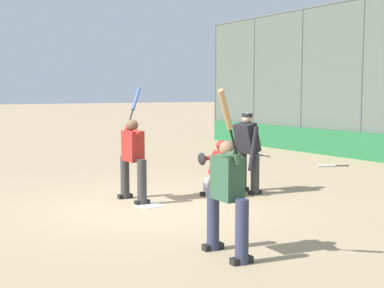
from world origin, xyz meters
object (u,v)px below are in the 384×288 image
at_px(batter_on_deck, 227,194).
at_px(spare_bat_near_backstop, 258,155).
at_px(catcher_behind_plate, 218,168).
at_px(batter_at_plate, 133,157).
at_px(umpire_home, 247,150).
at_px(spare_bat_third_base_side, 329,166).

distance_m(batter_on_deck, spare_bat_near_backstop, 10.64).
xyz_separation_m(batter_on_deck, spare_bat_near_backstop, (8.01, -6.97, -0.76)).
distance_m(catcher_behind_plate, batter_on_deck, 3.80).
bearing_deg(batter_on_deck, batter_at_plate, 174.84).
xyz_separation_m(batter_at_plate, catcher_behind_plate, (-0.49, -1.58, -0.26)).
relative_size(catcher_behind_plate, batter_on_deck, 0.53).
height_order(catcher_behind_plate, umpire_home, umpire_home).
distance_m(catcher_behind_plate, spare_bat_near_backstop, 6.90).
relative_size(umpire_home, spare_bat_third_base_side, 2.09).
xyz_separation_m(umpire_home, spare_bat_near_backstop, (4.83, -4.18, -0.83)).
xyz_separation_m(batter_on_deck, spare_bat_third_base_side, (4.98, -6.99, -0.76)).
relative_size(batter_on_deck, spare_bat_third_base_side, 2.68).
height_order(umpire_home, spare_bat_third_base_side, umpire_home).
bearing_deg(batter_at_plate, spare_bat_third_base_side, -80.24).
height_order(catcher_behind_plate, spare_bat_near_backstop, catcher_behind_plate).
height_order(umpire_home, spare_bat_near_backstop, umpire_home).
distance_m(batter_on_deck, spare_bat_third_base_side, 8.61).
bearing_deg(umpire_home, batter_at_plate, 74.16).
bearing_deg(spare_bat_near_backstop, spare_bat_third_base_side, 175.49).
height_order(spare_bat_near_backstop, spare_bat_third_base_side, same).
xyz_separation_m(catcher_behind_plate, spare_bat_near_backstop, (4.83, -4.90, -0.54)).
height_order(batter_on_deck, spare_bat_third_base_side, batter_on_deck).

